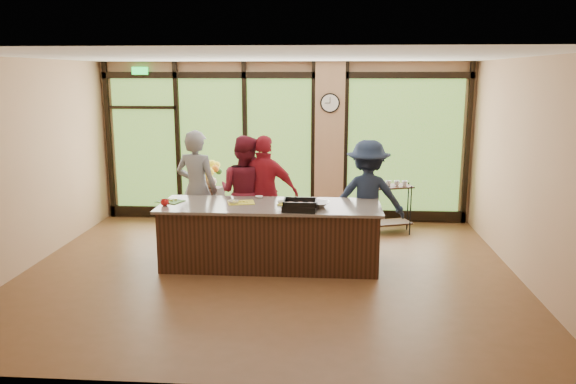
# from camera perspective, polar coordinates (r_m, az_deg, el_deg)

# --- Properties ---
(floor) EXTENTS (7.00, 7.00, 0.00)m
(floor) POSITION_cam_1_polar(r_m,az_deg,el_deg) (8.11, -2.01, -8.10)
(floor) COLOR brown
(floor) RESTS_ON ground
(ceiling) EXTENTS (7.00, 7.00, 0.00)m
(ceiling) POSITION_cam_1_polar(r_m,az_deg,el_deg) (7.62, -2.18, 13.59)
(ceiling) COLOR white
(ceiling) RESTS_ON back_wall
(back_wall) EXTENTS (7.00, 0.00, 7.00)m
(back_wall) POSITION_cam_1_polar(r_m,az_deg,el_deg) (10.69, -0.35, 5.07)
(back_wall) COLOR tan
(back_wall) RESTS_ON floor
(left_wall) EXTENTS (0.00, 6.00, 6.00)m
(left_wall) POSITION_cam_1_polar(r_m,az_deg,el_deg) (8.82, -25.35, 2.44)
(left_wall) COLOR tan
(left_wall) RESTS_ON floor
(right_wall) EXTENTS (0.00, 6.00, 6.00)m
(right_wall) POSITION_cam_1_polar(r_m,az_deg,el_deg) (8.13, 23.25, 1.91)
(right_wall) COLOR tan
(right_wall) RESTS_ON floor
(window_wall) EXTENTS (6.90, 0.12, 3.00)m
(window_wall) POSITION_cam_1_polar(r_m,az_deg,el_deg) (10.64, 0.51, 4.47)
(window_wall) COLOR tan
(window_wall) RESTS_ON floor
(island_base) EXTENTS (3.10, 1.00, 0.88)m
(island_base) POSITION_cam_1_polar(r_m,az_deg,el_deg) (8.26, -1.81, -4.52)
(island_base) COLOR #331911
(island_base) RESTS_ON floor
(countertop) EXTENTS (3.20, 1.10, 0.04)m
(countertop) POSITION_cam_1_polar(r_m,az_deg,el_deg) (8.14, -1.84, -1.42)
(countertop) COLOR slate
(countertop) RESTS_ON island_base
(wall_clock) EXTENTS (0.36, 0.04, 0.36)m
(wall_clock) POSITION_cam_1_polar(r_m,az_deg,el_deg) (10.46, 4.29, 9.01)
(wall_clock) COLOR black
(wall_clock) RESTS_ON window_wall
(cook_left) EXTENTS (0.79, 0.62, 1.92)m
(cook_left) POSITION_cam_1_polar(r_m,az_deg,el_deg) (9.09, -9.24, 0.23)
(cook_left) COLOR slate
(cook_left) RESTS_ON floor
(cook_midleft) EXTENTS (1.08, 0.98, 1.83)m
(cook_midleft) POSITION_cam_1_polar(r_m,az_deg,el_deg) (9.00, -4.41, -0.05)
(cook_midleft) COLOR maroon
(cook_midleft) RESTS_ON floor
(cook_midright) EXTENTS (1.14, 0.64, 1.84)m
(cook_midright) POSITION_cam_1_polar(r_m,az_deg,el_deg) (8.89, -2.34, -0.14)
(cook_midright) COLOR maroon
(cook_midright) RESTS_ON floor
(cook_right) EXTENTS (1.19, 0.72, 1.79)m
(cook_right) POSITION_cam_1_polar(r_m,az_deg,el_deg) (8.79, 8.08, -0.56)
(cook_right) COLOR #171F33
(cook_right) RESTS_ON floor
(roasting_pan) EXTENTS (0.49, 0.40, 0.08)m
(roasting_pan) POSITION_cam_1_polar(r_m,az_deg,el_deg) (7.78, 1.24, -1.59)
(roasting_pan) COLOR black
(roasting_pan) RESTS_ON countertop
(mixing_bowl) EXTENTS (0.41, 0.41, 0.08)m
(mixing_bowl) POSITION_cam_1_polar(r_m,az_deg,el_deg) (7.98, 2.99, -1.25)
(mixing_bowl) COLOR silver
(mixing_bowl) RESTS_ON countertop
(cutting_board_left) EXTENTS (0.44, 0.39, 0.01)m
(cutting_board_left) POSITION_cam_1_polar(r_m,az_deg,el_deg) (8.50, -11.89, -0.92)
(cutting_board_left) COLOR #45822F
(cutting_board_left) RESTS_ON countertop
(cutting_board_center) EXTENTS (0.44, 0.37, 0.01)m
(cutting_board_center) POSITION_cam_1_polar(r_m,az_deg,el_deg) (8.26, -4.79, -1.07)
(cutting_board_center) COLOR gold
(cutting_board_center) RESTS_ON countertop
(cutting_board_right) EXTENTS (0.49, 0.44, 0.01)m
(cutting_board_right) POSITION_cam_1_polar(r_m,az_deg,el_deg) (8.13, 0.61, -1.23)
(cutting_board_right) COLOR gold
(cutting_board_right) RESTS_ON countertop
(prep_bowl_near) EXTENTS (0.17, 0.17, 0.05)m
(prep_bowl_near) POSITION_cam_1_polar(r_m,az_deg,el_deg) (8.22, -5.56, -1.02)
(prep_bowl_near) COLOR white
(prep_bowl_near) RESTS_ON countertop
(prep_bowl_mid) EXTENTS (0.14, 0.14, 0.04)m
(prep_bowl_mid) POSITION_cam_1_polar(r_m,az_deg,el_deg) (8.17, -0.61, -1.06)
(prep_bowl_mid) COLOR white
(prep_bowl_mid) RESTS_ON countertop
(prep_bowl_far) EXTENTS (0.14, 0.14, 0.03)m
(prep_bowl_far) POSITION_cam_1_polar(r_m,az_deg,el_deg) (8.57, -2.95, -0.51)
(prep_bowl_far) COLOR white
(prep_bowl_far) RESTS_ON countertop
(red_ramekin) EXTENTS (0.15, 0.15, 0.09)m
(red_ramekin) POSITION_cam_1_polar(r_m,az_deg,el_deg) (8.24, -12.41, -1.06)
(red_ramekin) COLOR #B41212
(red_ramekin) RESTS_ON countertop
(flower_stand) EXTENTS (0.52, 0.52, 0.81)m
(flower_stand) POSITION_cam_1_polar(r_m,az_deg,el_deg) (10.08, -7.95, -1.80)
(flower_stand) COLOR #331911
(flower_stand) RESTS_ON floor
(flower_vase) EXTENTS (0.28, 0.28, 0.29)m
(flower_vase) POSITION_cam_1_polar(r_m,az_deg,el_deg) (9.97, -8.04, 1.25)
(flower_vase) COLOR #957551
(flower_vase) RESTS_ON flower_stand
(bar_cart) EXTENTS (0.78, 0.60, 0.94)m
(bar_cart) POSITION_cam_1_polar(r_m,az_deg,el_deg) (10.10, 10.48, -0.94)
(bar_cart) COLOR #331911
(bar_cart) RESTS_ON floor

